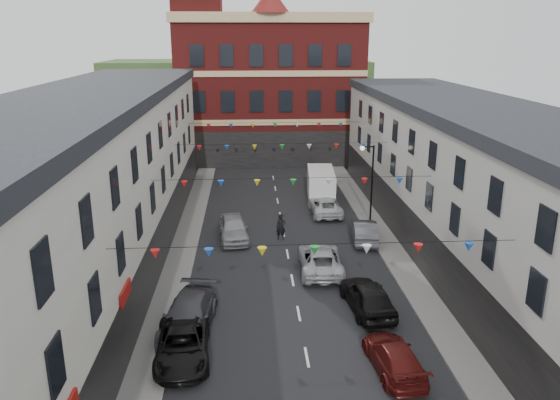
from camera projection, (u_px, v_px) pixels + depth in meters
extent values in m
plane|color=black|center=(299.00, 314.00, 28.18)|extent=(160.00, 160.00, 0.00)
cube|color=#605E5B|center=(169.00, 298.00, 29.68)|extent=(1.80, 64.00, 0.15)
cube|color=#605E5B|center=(418.00, 291.00, 30.46)|extent=(1.80, 64.00, 0.15)
cube|color=beige|center=(61.00, 220.00, 27.02)|extent=(8.00, 56.00, 10.00)
cube|color=black|center=(48.00, 112.00, 25.47)|extent=(8.40, 56.00, 0.70)
cube|color=black|center=(148.00, 281.00, 28.24)|extent=(0.12, 56.00, 3.20)
cube|color=beige|center=(522.00, 221.00, 28.50)|extent=(8.00, 56.00, 9.00)
cube|color=black|center=(535.00, 128.00, 27.09)|extent=(8.40, 56.00, 0.70)
cube|color=black|center=(442.00, 273.00, 29.11)|extent=(0.12, 56.00, 3.20)
cube|color=maroon|center=(269.00, 92.00, 62.31)|extent=(20.00, 12.00, 15.00)
cube|color=tan|center=(268.00, 19.00, 59.99)|extent=(20.60, 12.60, 1.00)
cone|color=maroon|center=(270.00, 0.00, 54.72)|extent=(4.00, 4.00, 2.60)
cube|color=maroon|center=(199.00, 53.00, 57.71)|extent=(5.00, 5.00, 24.00)
cube|color=#314B23|center=(238.00, 93.00, 85.74)|extent=(40.00, 14.00, 10.00)
cylinder|color=black|center=(372.00, 185.00, 41.07)|extent=(0.14, 0.14, 6.00)
cylinder|color=black|center=(368.00, 147.00, 40.21)|extent=(0.90, 0.10, 0.10)
sphere|color=beige|center=(362.00, 148.00, 40.21)|extent=(0.36, 0.36, 0.36)
imported|color=black|center=(183.00, 345.00, 24.08)|extent=(2.63, 5.17, 1.40)
imported|color=#3B3C42|center=(188.00, 315.00, 26.39)|extent=(2.86, 5.65, 1.57)
imported|color=gray|center=(233.00, 228.00, 38.19)|extent=(2.42, 5.03, 1.66)
imported|color=#531210|center=(394.00, 357.00, 23.21)|extent=(2.20, 4.63, 1.30)
imported|color=black|center=(368.00, 296.00, 28.27)|extent=(2.44, 5.00, 1.64)
imported|color=#515359|center=(364.00, 231.00, 37.89)|extent=(2.10, 4.67, 1.49)
imported|color=silver|center=(325.00, 206.00, 43.63)|extent=(2.39, 5.05, 1.39)
imported|color=#B4B6BB|center=(320.00, 259.00, 33.06)|extent=(2.71, 5.52, 1.51)
cube|color=silver|center=(321.00, 185.00, 47.50)|extent=(2.65, 5.89, 2.54)
imported|color=black|center=(281.00, 227.00, 38.10)|extent=(0.71, 0.48, 1.87)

